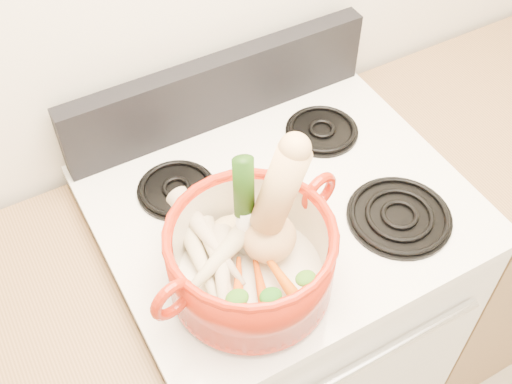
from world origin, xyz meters
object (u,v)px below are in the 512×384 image
dutch_oven (251,259)px  squash (270,209)px  stove_body (278,315)px  leek (245,206)px

dutch_oven → squash: bearing=10.9°
stove_body → squash: 0.69m
stove_body → squash: bearing=-130.6°
stove_body → squash: (-0.11, -0.13, 0.67)m
stove_body → squash: squash is taller
stove_body → dutch_oven: (-0.17, -0.16, 0.58)m
leek → dutch_oven: bearing=-92.7°
squash → leek: bearing=139.3°
stove_body → leek: (-0.15, -0.10, 0.66)m
stove_body → leek: bearing=-146.1°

